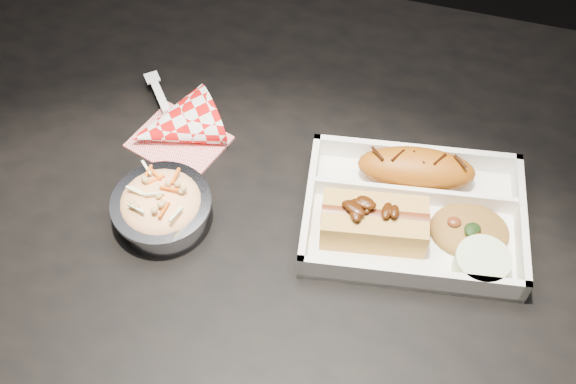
# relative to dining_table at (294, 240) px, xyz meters

# --- Properties ---
(dining_table) EXTENTS (1.20, 0.80, 0.75)m
(dining_table) POSITION_rel_dining_table_xyz_m (0.00, 0.00, 0.00)
(dining_table) COLOR black
(dining_table) RESTS_ON ground
(food_tray) EXTENTS (0.27, 0.21, 0.04)m
(food_tray) POSITION_rel_dining_table_xyz_m (0.14, 0.01, 0.10)
(food_tray) COLOR white
(food_tray) RESTS_ON dining_table
(fried_pastry) EXTENTS (0.15, 0.08, 0.05)m
(fried_pastry) POSITION_rel_dining_table_xyz_m (0.13, 0.06, 0.12)
(fried_pastry) COLOR #A25310
(fried_pastry) RESTS_ON food_tray
(hotdog) EXTENTS (0.13, 0.08, 0.06)m
(hotdog) POSITION_rel_dining_table_xyz_m (0.10, -0.03, 0.12)
(hotdog) COLOR gold
(hotdog) RESTS_ON food_tray
(fried_rice_mound) EXTENTS (0.10, 0.09, 0.03)m
(fried_rice_mound) POSITION_rel_dining_table_xyz_m (0.21, 0.01, 0.11)
(fried_rice_mound) COLOR olive
(fried_rice_mound) RESTS_ON food_tray
(cupcake_liner) EXTENTS (0.06, 0.06, 0.03)m
(cupcake_liner) POSITION_rel_dining_table_xyz_m (0.22, -0.04, 0.11)
(cupcake_liner) COLOR beige
(cupcake_liner) RESTS_ON food_tray
(foil_coleslaw_cup) EXTENTS (0.12, 0.12, 0.06)m
(foil_coleslaw_cup) POSITION_rel_dining_table_xyz_m (-0.14, -0.07, 0.12)
(foil_coleslaw_cup) COLOR silver
(foil_coleslaw_cup) RESTS_ON dining_table
(napkin_fork) EXTENTS (0.15, 0.16, 0.10)m
(napkin_fork) POSITION_rel_dining_table_xyz_m (-0.17, 0.06, 0.11)
(napkin_fork) COLOR red
(napkin_fork) RESTS_ON dining_table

